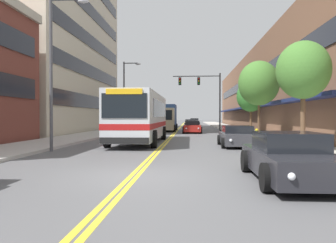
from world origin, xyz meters
TOP-DOWN VIEW (x-y plane):
  - ground_plane at (0.00, 37.00)m, footprint 240.00×240.00m
  - sidewalk_left at (-7.36, 37.00)m, footprint 3.72×106.00m
  - sidewalk_right at (7.36, 37.00)m, footprint 3.72×106.00m
  - centre_line at (0.00, 37.00)m, footprint 0.34×106.00m
  - office_tower_left at (-15.45, 27.28)m, footprint 12.08×24.62m
  - storefront_row_right at (13.45, 37.00)m, footprint 9.10×68.00m
  - city_bus at (-1.68, 12.15)m, footprint 2.93×10.86m
  - car_black_parked_left_near at (-4.38, 29.63)m, footprint 2.04×4.89m
  - car_charcoal_parked_right_foreground at (4.35, -0.55)m, footprint 2.13×4.68m
  - car_dark_grey_parked_right_mid at (4.41, 9.66)m, footprint 2.13×4.21m
  - car_red_moving_lead at (1.85, 25.35)m, footprint 2.00×4.55m
  - car_navy_moving_second at (1.81, 33.54)m, footprint 2.12×4.54m
  - car_beige_moving_third at (2.48, 56.23)m, footprint 2.12×4.78m
  - box_truck at (-1.40, 29.76)m, footprint 2.82×7.11m
  - traffic_signal_mast at (3.33, 29.96)m, footprint 5.75×0.38m
  - street_lamp_left_near at (-5.03, 6.28)m, footprint 2.02×0.28m
  - street_lamp_left_far at (-5.06, 24.33)m, footprint 1.85×0.28m
  - street_tree_right_near at (6.86, 5.93)m, footprint 2.44×2.44m
  - street_tree_right_mid at (6.90, 15.89)m, footprint 3.11×3.11m
  - street_tree_right_far at (7.90, 24.73)m, footprint 2.91×2.91m
  - fire_hydrant at (5.95, 11.88)m, footprint 0.30×0.22m

SIDE VIEW (x-z plane):
  - ground_plane at x=0.00m, z-range 0.00..0.00m
  - centre_line at x=0.00m, z-range 0.00..0.01m
  - sidewalk_left at x=-7.36m, z-range 0.00..0.15m
  - sidewalk_right at x=7.36m, z-range 0.00..0.15m
  - fire_hydrant at x=5.95m, z-range 0.15..0.96m
  - car_dark_grey_parked_right_mid at x=4.41m, z-range -0.04..1.17m
  - car_black_parked_left_near at x=-4.38m, z-range -0.03..1.20m
  - car_charcoal_parked_right_foreground at x=4.35m, z-range -0.04..1.28m
  - car_red_moving_lead at x=1.85m, z-range -0.04..1.27m
  - car_navy_moving_second at x=1.81m, z-range -0.05..1.33m
  - car_beige_moving_third at x=2.48m, z-range -0.05..1.36m
  - box_truck at x=-1.40m, z-range 0.04..3.24m
  - city_bus at x=-1.68m, z-range 0.21..3.42m
  - street_tree_right_far at x=7.90m, z-range 1.19..6.48m
  - street_tree_right_near at x=6.86m, z-range 1.34..6.44m
  - street_tree_right_mid at x=6.90m, z-range 1.37..7.24m
  - street_lamp_left_far at x=-5.06m, z-range 0.69..8.18m
  - street_lamp_left_near at x=-5.03m, z-range 0.71..8.42m
  - traffic_signal_mast at x=3.33m, z-range 1.45..8.42m
  - storefront_row_right at x=13.45m, z-range -0.01..10.38m
  - office_tower_left at x=-15.45m, z-range 0.00..30.48m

